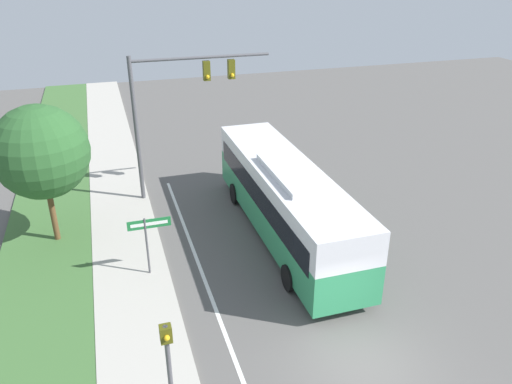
# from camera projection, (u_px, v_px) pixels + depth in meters

# --- Properties ---
(ground_plane) EXTENTS (80.00, 80.00, 0.00)m
(ground_plane) POSITION_uv_depth(u_px,v_px,m) (364.00, 366.00, 14.83)
(ground_plane) COLOR #565451
(bus) EXTENTS (2.69, 11.97, 3.46)m
(bus) POSITION_uv_depth(u_px,v_px,m) (285.00, 196.00, 20.97)
(bus) COLOR #2D8956
(bus) RESTS_ON ground_plane
(signal_gantry) EXTENTS (6.61, 0.41, 7.07)m
(signal_gantry) POSITION_uv_depth(u_px,v_px,m) (175.00, 98.00, 23.33)
(signal_gantry) COLOR #4C4C51
(signal_gantry) RESTS_ON ground_plane
(pedestrian_signal) EXTENTS (0.28, 0.34, 3.34)m
(pedestrian_signal) POSITION_uv_depth(u_px,v_px,m) (169.00, 362.00, 11.92)
(pedestrian_signal) COLOR #4C4C51
(pedestrian_signal) RESTS_ON ground_plane
(street_sign) EXTENTS (1.58, 0.08, 2.45)m
(street_sign) POSITION_uv_depth(u_px,v_px,m) (148.00, 235.00, 18.33)
(street_sign) COLOR #4C4C51
(street_sign) RESTS_ON ground_plane
(roadside_tree) EXTENTS (3.78, 3.78, 5.84)m
(roadside_tree) POSITION_uv_depth(u_px,v_px,m) (41.00, 152.00, 19.65)
(roadside_tree) COLOR brown
(roadside_tree) RESTS_ON grass_verge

